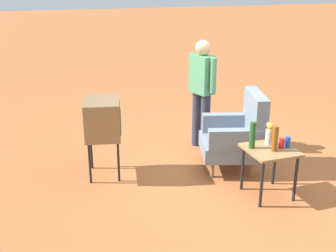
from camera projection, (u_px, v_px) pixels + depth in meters
name	position (u px, v px, depth m)	size (l,w,h in m)	color
ground_plane	(238.00, 172.00, 5.71)	(60.00, 60.00, 0.00)	#AD6033
armchair	(238.00, 134.00, 5.67)	(0.95, 0.96, 1.06)	#937047
side_table	(270.00, 156.00, 4.95)	(0.56, 0.56, 0.60)	black
tv_on_stand	(103.00, 119.00, 5.38)	(0.67, 0.55, 1.03)	black
person_standing	(202.00, 88.00, 6.24)	(0.55, 0.32, 1.64)	#2D3347
bottle_tall_amber	(275.00, 139.00, 4.81)	(0.07, 0.07, 0.30)	brown
soda_can_blue	(288.00, 142.00, 4.96)	(0.07, 0.07, 0.12)	blue
soda_can_red	(282.00, 143.00, 4.91)	(0.07, 0.07, 0.12)	red
bottle_wine_green	(253.00, 135.00, 4.89)	(0.07, 0.07, 0.32)	#1E5623
flower_vase	(269.00, 132.00, 5.01)	(0.15, 0.10, 0.27)	silver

